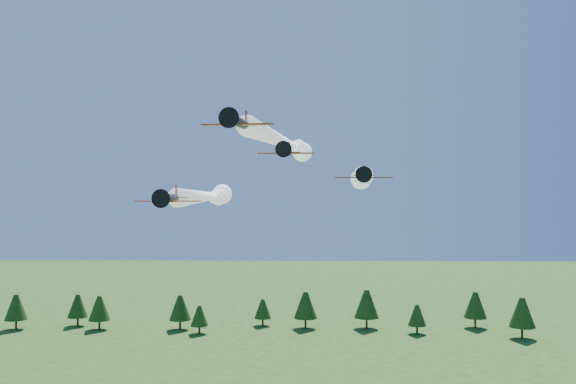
{
  "coord_description": "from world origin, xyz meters",
  "views": [
    {
      "loc": [
        4.91,
        -78.72,
        41.37
      ],
      "look_at": [
        2.81,
        0.0,
        41.23
      ],
      "focal_mm": 40.0,
      "sensor_mm": 36.0,
      "label": 1
    }
  ],
  "objects_px": {
    "plane_left": "(207,196)",
    "plane_slot": "(287,151)",
    "plane_lead": "(286,143)",
    "plane_right": "(362,179)"
  },
  "relations": [
    {
      "from": "plane_left",
      "to": "plane_slot",
      "type": "distance_m",
      "value": 24.16
    },
    {
      "from": "plane_lead",
      "to": "plane_right",
      "type": "xyz_separation_m",
      "value": [
        12.18,
        0.32,
        -5.68
      ]
    },
    {
      "from": "plane_lead",
      "to": "plane_left",
      "type": "height_order",
      "value": "plane_lead"
    },
    {
      "from": "plane_lead",
      "to": "plane_left",
      "type": "bearing_deg",
      "value": 174.39
    },
    {
      "from": "plane_right",
      "to": "plane_left",
      "type": "bearing_deg",
      "value": 178.48
    },
    {
      "from": "plane_lead",
      "to": "plane_right",
      "type": "distance_m",
      "value": 13.44
    },
    {
      "from": "plane_lead",
      "to": "plane_right",
      "type": "relative_size",
      "value": 1.37
    },
    {
      "from": "plane_right",
      "to": "plane_slot",
      "type": "bearing_deg",
      "value": -120.93
    },
    {
      "from": "plane_left",
      "to": "plane_right",
      "type": "distance_m",
      "value": 25.53
    },
    {
      "from": "plane_right",
      "to": "plane_slot",
      "type": "height_order",
      "value": "plane_slot"
    }
  ]
}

